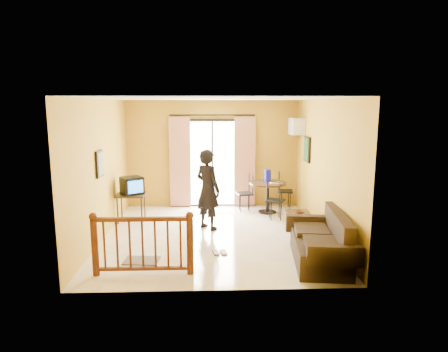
{
  "coord_description": "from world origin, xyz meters",
  "views": [
    {
      "loc": [
        -0.09,
        -7.96,
        2.69
      ],
      "look_at": [
        0.22,
        0.2,
        1.22
      ],
      "focal_mm": 32.0,
      "sensor_mm": 36.0,
      "label": 1
    }
  ],
  "objects_px": {
    "television": "(132,185)",
    "coffee_table": "(300,220)",
    "standing_person": "(208,189)",
    "dining_table": "(268,189)",
    "sofa": "(323,244)"
  },
  "relations": [
    {
      "from": "television",
      "to": "dining_table",
      "type": "height_order",
      "value": "television"
    },
    {
      "from": "television",
      "to": "sofa",
      "type": "bearing_deg",
      "value": -69.39
    },
    {
      "from": "dining_table",
      "to": "coffee_table",
      "type": "bearing_deg",
      "value": -72.98
    },
    {
      "from": "television",
      "to": "coffee_table",
      "type": "xyz_separation_m",
      "value": [
        3.72,
        -0.9,
        -0.6
      ]
    },
    {
      "from": "coffee_table",
      "to": "standing_person",
      "type": "height_order",
      "value": "standing_person"
    },
    {
      "from": "sofa",
      "to": "standing_person",
      "type": "height_order",
      "value": "standing_person"
    },
    {
      "from": "television",
      "to": "dining_table",
      "type": "relative_size",
      "value": 0.64
    },
    {
      "from": "television",
      "to": "dining_table",
      "type": "xyz_separation_m",
      "value": [
        3.24,
        0.65,
        -0.24
      ]
    },
    {
      "from": "coffee_table",
      "to": "standing_person",
      "type": "xyz_separation_m",
      "value": [
        -1.97,
        0.29,
        0.62
      ]
    },
    {
      "from": "sofa",
      "to": "standing_person",
      "type": "relative_size",
      "value": 1.09
    },
    {
      "from": "sofa",
      "to": "coffee_table",
      "type": "bearing_deg",
      "value": 96.81
    },
    {
      "from": "dining_table",
      "to": "standing_person",
      "type": "relative_size",
      "value": 0.53
    },
    {
      "from": "television",
      "to": "dining_table",
      "type": "distance_m",
      "value": 3.31
    },
    {
      "from": "standing_person",
      "to": "dining_table",
      "type": "bearing_deg",
      "value": -95.67
    },
    {
      "from": "television",
      "to": "standing_person",
      "type": "xyz_separation_m",
      "value": [
        1.75,
        -0.61,
        0.02
      ]
    }
  ]
}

